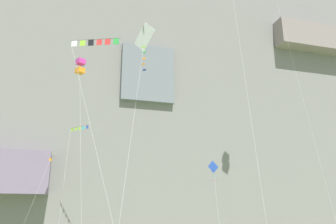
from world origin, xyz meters
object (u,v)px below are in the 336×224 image
at_px(kite_delta_mid_right, 46,161).
at_px(kite_banner_far_right, 77,138).
at_px(kite_box_high_left, 80,67).
at_px(kite_diamond_mid_center, 144,40).
at_px(kite_diamond_far_left, 213,171).
at_px(kite_banner_upper_right, 95,51).

height_order(kite_delta_mid_right, kite_banner_far_right, kite_banner_far_right).
distance_m(kite_box_high_left, kite_diamond_mid_center, 7.73).
bearing_deg(kite_delta_mid_right, kite_diamond_far_left, -23.88).
distance_m(kite_diamond_far_left, kite_delta_mid_right, 19.68).
xyz_separation_m(kite_banner_upper_right, kite_diamond_mid_center, (4.20, 2.64, 2.89)).
xyz_separation_m(kite_banner_far_right, kite_diamond_mid_center, (4.62, -16.03, 5.61)).
bearing_deg(kite_box_high_left, kite_banner_far_right, 87.52).
distance_m(kite_diamond_far_left, kite_banner_upper_right, 19.71).
distance_m(kite_box_high_left, kite_banner_far_right, 11.36).
height_order(kite_banner_upper_right, kite_delta_mid_right, kite_banner_upper_right).
distance_m(kite_delta_mid_right, kite_box_high_left, 13.92).
bearing_deg(kite_diamond_mid_center, kite_box_high_left, 131.05).
bearing_deg(kite_box_high_left, kite_diamond_mid_center, -48.95).
height_order(kite_diamond_far_left, kite_diamond_mid_center, kite_diamond_mid_center).
bearing_deg(kite_box_high_left, kite_banner_upper_right, -84.20).
distance_m(kite_diamond_far_left, kite_banner_far_right, 16.72).
height_order(kite_banner_far_right, kite_diamond_mid_center, kite_diamond_mid_center).
height_order(kite_delta_mid_right, kite_diamond_mid_center, kite_diamond_mid_center).
height_order(kite_diamond_far_left, kite_delta_mid_right, kite_delta_mid_right).
bearing_deg(kite_box_high_left, kite_delta_mid_right, 104.30).
bearing_deg(kite_diamond_mid_center, kite_banner_upper_right, -147.88).
relative_size(kite_diamond_far_left, kite_box_high_left, 0.52).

